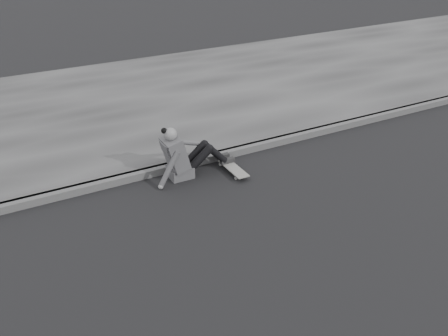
% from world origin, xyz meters
% --- Properties ---
extents(ground, '(80.00, 80.00, 0.00)m').
position_xyz_m(ground, '(0.00, 0.00, 0.00)').
color(ground, black).
rests_on(ground, ground).
extents(curb, '(24.00, 0.16, 0.12)m').
position_xyz_m(curb, '(0.00, 2.58, 0.06)').
color(curb, '#4F4F4F').
rests_on(curb, ground).
extents(sidewalk, '(24.00, 6.00, 0.12)m').
position_xyz_m(sidewalk, '(0.00, 5.60, 0.06)').
color(sidewalk, '#3E3E3E').
rests_on(sidewalk, ground).
extents(skateboard, '(0.20, 0.78, 0.09)m').
position_xyz_m(skateboard, '(-0.86, 2.08, 0.07)').
color(skateboard, '#9E9E99').
rests_on(skateboard, ground).
extents(seated_woman, '(1.38, 0.46, 0.88)m').
position_xyz_m(seated_woman, '(-1.60, 2.32, 0.36)').
color(seated_woman, '#4B4B4D').
rests_on(seated_woman, ground).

